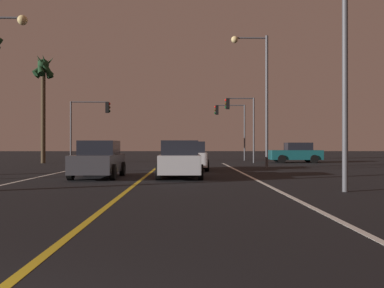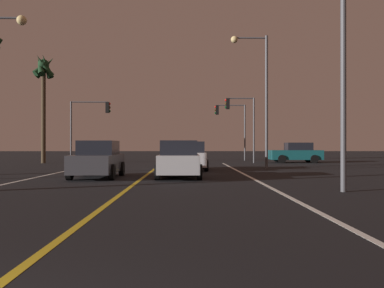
{
  "view_description": "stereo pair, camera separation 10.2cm",
  "coord_description": "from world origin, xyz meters",
  "px_view_note": "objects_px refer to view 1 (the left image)",
  "views": [
    {
      "loc": [
        1.92,
        -2.37,
        1.51
      ],
      "look_at": [
        2.41,
        30.59,
        1.58
      ],
      "focal_mm": 39.66,
      "sensor_mm": 36.0,
      "label": 1
    },
    {
      "loc": [
        2.02,
        -2.37,
        1.51
      ],
      "look_at": [
        2.41,
        30.59,
        1.58
      ],
      "focal_mm": 39.66,
      "sensor_mm": 36.0,
      "label": 2
    }
  ],
  "objects_px": {
    "car_ahead_far": "(191,156)",
    "traffic_light_near_right": "(240,115)",
    "car_oncoming": "(99,160)",
    "street_lamp_right_near": "(328,29)",
    "traffic_light_near_left": "(90,117)",
    "traffic_light_far_right": "(230,119)",
    "palm_tree_left_far": "(43,76)",
    "car_lead_same_lane": "(180,160)",
    "car_crossing_side": "(296,153)",
    "street_lamp_right_far": "(259,85)"
  },
  "relations": [
    {
      "from": "traffic_light_near_right",
      "to": "street_lamp_right_far",
      "type": "relative_size",
      "value": 0.65
    },
    {
      "from": "car_lead_same_lane",
      "to": "traffic_light_far_right",
      "type": "distance_m",
      "value": 22.05
    },
    {
      "from": "car_oncoming",
      "to": "traffic_light_far_right",
      "type": "xyz_separation_m",
      "value": [
        8.27,
        21.21,
        3.17
      ]
    },
    {
      "from": "car_oncoming",
      "to": "street_lamp_right_near",
      "type": "relative_size",
      "value": 0.52
    },
    {
      "from": "traffic_light_near_left",
      "to": "street_lamp_right_far",
      "type": "xyz_separation_m",
      "value": [
        12.51,
        -8.57,
        1.48
      ]
    },
    {
      "from": "car_crossing_side",
      "to": "palm_tree_left_far",
      "type": "xyz_separation_m",
      "value": [
        -21.1,
        -0.72,
        6.33
      ]
    },
    {
      "from": "traffic_light_far_right",
      "to": "street_lamp_right_near",
      "type": "xyz_separation_m",
      "value": [
        0.29,
        -27.18,
        1.25
      ]
    },
    {
      "from": "car_ahead_far",
      "to": "street_lamp_right_far",
      "type": "bearing_deg",
      "value": -71.82
    },
    {
      "from": "traffic_light_near_right",
      "to": "traffic_light_far_right",
      "type": "distance_m",
      "value": 5.51
    },
    {
      "from": "car_ahead_far",
      "to": "street_lamp_right_far",
      "type": "relative_size",
      "value": 0.51
    },
    {
      "from": "car_oncoming",
      "to": "palm_tree_left_far",
      "type": "bearing_deg",
      "value": -153.57
    },
    {
      "from": "car_lead_same_lane",
      "to": "traffic_light_near_left",
      "type": "xyz_separation_m",
      "value": [
        -7.64,
        15.85,
        3.01
      ]
    },
    {
      "from": "traffic_light_far_right",
      "to": "street_lamp_right_far",
      "type": "height_order",
      "value": "street_lamp_right_far"
    },
    {
      "from": "car_crossing_side",
      "to": "traffic_light_near_right",
      "type": "relative_size",
      "value": 0.79
    },
    {
      "from": "traffic_light_near_right",
      "to": "traffic_light_far_right",
      "type": "relative_size",
      "value": 1.01
    },
    {
      "from": "car_lead_same_lane",
      "to": "car_oncoming",
      "type": "bearing_deg",
      "value": 87.94
    },
    {
      "from": "car_crossing_side",
      "to": "street_lamp_right_near",
      "type": "distance_m",
      "value": 23.21
    },
    {
      "from": "car_crossing_side",
      "to": "car_ahead_far",
      "type": "relative_size",
      "value": 1.0
    },
    {
      "from": "car_ahead_far",
      "to": "car_oncoming",
      "type": "relative_size",
      "value": 1.0
    },
    {
      "from": "car_ahead_far",
      "to": "car_oncoming",
      "type": "distance_m",
      "value": 7.16
    },
    {
      "from": "car_lead_same_lane",
      "to": "street_lamp_right_far",
      "type": "relative_size",
      "value": 0.51
    },
    {
      "from": "car_oncoming",
      "to": "street_lamp_right_near",
      "type": "distance_m",
      "value": 11.33
    },
    {
      "from": "car_lead_same_lane",
      "to": "traffic_light_far_right",
      "type": "xyz_separation_m",
      "value": [
        4.54,
        21.35,
        3.17
      ]
    },
    {
      "from": "car_oncoming",
      "to": "traffic_light_near_right",
      "type": "bearing_deg",
      "value": 151.5
    },
    {
      "from": "car_crossing_side",
      "to": "car_ahead_far",
      "type": "distance_m",
      "value": 13.93
    },
    {
      "from": "traffic_light_near_right",
      "to": "car_oncoming",
      "type": "bearing_deg",
      "value": 61.5
    },
    {
      "from": "traffic_light_near_left",
      "to": "street_lamp_right_near",
      "type": "xyz_separation_m",
      "value": [
        12.47,
        -21.68,
        1.41
      ]
    },
    {
      "from": "car_lead_same_lane",
      "to": "street_lamp_right_near",
      "type": "distance_m",
      "value": 8.77
    },
    {
      "from": "car_lead_same_lane",
      "to": "street_lamp_right_far",
      "type": "height_order",
      "value": "street_lamp_right_far"
    },
    {
      "from": "car_ahead_far",
      "to": "traffic_light_near_right",
      "type": "bearing_deg",
      "value": -23.02
    },
    {
      "from": "car_lead_same_lane",
      "to": "traffic_light_near_right",
      "type": "relative_size",
      "value": 0.79
    },
    {
      "from": "traffic_light_near_left",
      "to": "traffic_light_far_right",
      "type": "distance_m",
      "value": 13.36
    },
    {
      "from": "traffic_light_near_right",
      "to": "street_lamp_right_near",
      "type": "xyz_separation_m",
      "value": [
        0.03,
        -21.68,
        1.23
      ]
    },
    {
      "from": "traffic_light_near_left",
      "to": "traffic_light_far_right",
      "type": "bearing_deg",
      "value": 24.31
    },
    {
      "from": "traffic_light_far_right",
      "to": "palm_tree_left_far",
      "type": "bearing_deg",
      "value": 19.35
    },
    {
      "from": "street_lamp_right_near",
      "to": "palm_tree_left_far",
      "type": "bearing_deg",
      "value": -52.89
    },
    {
      "from": "palm_tree_left_far",
      "to": "car_ahead_far",
      "type": "bearing_deg",
      "value": -39.32
    },
    {
      "from": "traffic_light_near_right",
      "to": "traffic_light_near_left",
      "type": "distance_m",
      "value": 12.44
    },
    {
      "from": "traffic_light_near_left",
      "to": "car_oncoming",
      "type": "bearing_deg",
      "value": -76.04
    },
    {
      "from": "car_ahead_far",
      "to": "palm_tree_left_far",
      "type": "distance_m",
      "value": 16.8
    },
    {
      "from": "traffic_light_near_left",
      "to": "palm_tree_left_far",
      "type": "distance_m",
      "value": 5.08
    },
    {
      "from": "car_ahead_far",
      "to": "car_oncoming",
      "type": "xyz_separation_m",
      "value": [
        -4.29,
        -5.73,
        0.0
      ]
    },
    {
      "from": "car_lead_same_lane",
      "to": "traffic_light_near_left",
      "type": "bearing_deg",
      "value": 25.73
    },
    {
      "from": "car_oncoming",
      "to": "street_lamp_right_near",
      "type": "xyz_separation_m",
      "value": [
        8.56,
        -5.97,
        4.41
      ]
    },
    {
      "from": "car_oncoming",
      "to": "car_ahead_far",
      "type": "bearing_deg",
      "value": 143.17
    },
    {
      "from": "traffic_light_near_right",
      "to": "car_lead_same_lane",
      "type": "bearing_deg",
      "value": 73.15
    },
    {
      "from": "car_crossing_side",
      "to": "traffic_light_near_left",
      "type": "xyz_separation_m",
      "value": [
        -17.26,
        -0.59,
        3.01
      ]
    },
    {
      "from": "car_ahead_far",
      "to": "traffic_light_near_right",
      "type": "distance_m",
      "value": 11.3
    },
    {
      "from": "car_lead_same_lane",
      "to": "street_lamp_right_near",
      "type": "xyz_separation_m",
      "value": [
        4.83,
        -5.83,
        4.41
      ]
    },
    {
      "from": "traffic_light_near_left",
      "to": "street_lamp_right_far",
      "type": "bearing_deg",
      "value": -34.41
    }
  ]
}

